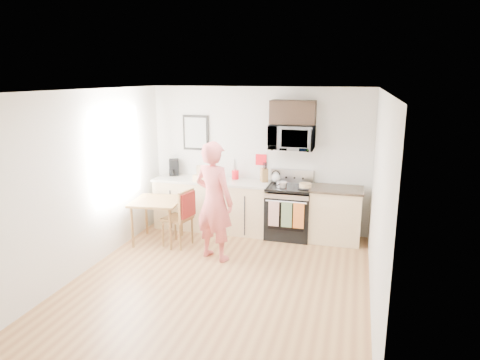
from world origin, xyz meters
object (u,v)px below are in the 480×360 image
(cake, at_px, (305,186))
(chair, at_px, (184,211))
(person, at_px, (214,201))
(microwave, at_px, (292,137))
(dining_table, at_px, (157,205))
(range, at_px, (289,213))

(cake, bearing_deg, chair, -155.52)
(person, bearing_deg, microwave, -105.82)
(microwave, height_order, person, microwave)
(person, distance_m, dining_table, 1.25)
(range, bearing_deg, person, -128.04)
(microwave, bearing_deg, person, -125.79)
(microwave, bearing_deg, dining_table, -156.08)
(range, xyz_separation_m, person, (-0.96, -1.23, 0.49))
(chair, bearing_deg, range, 42.23)
(dining_table, bearing_deg, range, 21.51)
(dining_table, height_order, chair, chair)
(range, height_order, cake, range)
(person, relative_size, dining_table, 2.35)
(person, bearing_deg, dining_table, 1.31)
(range, distance_m, chair, 1.85)
(microwave, height_order, cake, microwave)
(microwave, bearing_deg, chair, -147.09)
(chair, bearing_deg, microwave, 44.96)
(range, height_order, chair, range)
(person, height_order, cake, person)
(range, height_order, dining_table, range)
(microwave, relative_size, person, 0.41)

